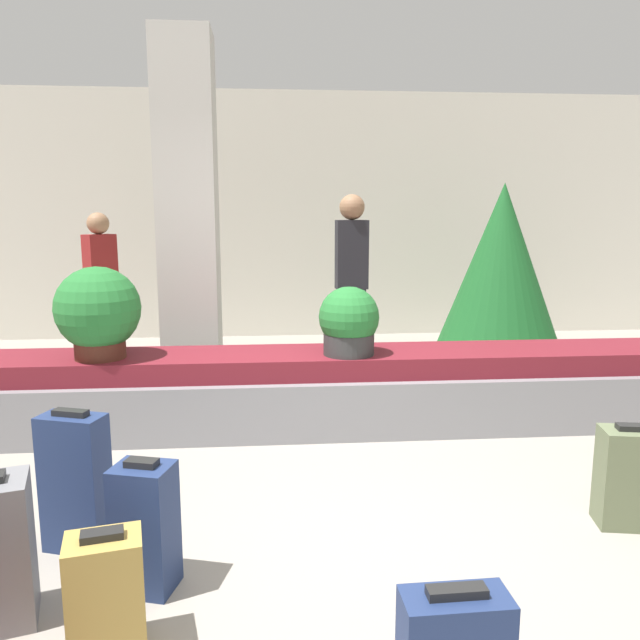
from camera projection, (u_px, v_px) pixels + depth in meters
The scene contains 13 objects.
ground_plane at pixel (347, 534), 3.28m from camera, with size 18.00×18.00×0.00m, color gray.
back_wall at pixel (297, 216), 8.25m from camera, with size 18.00×0.06×3.20m.
carousel at pixel (320, 391), 4.88m from camera, with size 7.87×0.78×0.60m.
pillar at pixel (188, 219), 5.57m from camera, with size 0.51×0.51×3.20m.
suitcase_0 at pixel (106, 595), 2.37m from camera, with size 0.32×0.26×0.50m.
suitcase_1 at pixel (145, 527), 2.76m from camera, with size 0.30×0.27×0.61m.
suitcase_6 at pixel (75, 482), 3.09m from camera, with size 0.35×0.26×0.73m.
suitcase_7 at pixel (630, 477), 3.33m from camera, with size 0.35×0.26×0.57m.
potted_plant_0 at pixel (349, 322), 4.70m from camera, with size 0.46×0.46×0.52m.
potted_plant_1 at pixel (98, 312), 4.56m from camera, with size 0.62×0.62×0.68m.
traveler_0 at pixel (101, 275), 6.73m from camera, with size 0.35×0.36×1.66m.
traveler_1 at pixel (352, 265), 6.38m from camera, with size 0.33×0.26×1.84m.
decorated_tree at pixel (501, 267), 6.78m from camera, with size 1.34×1.34×1.97m.
Camera 1 is at (-0.39, -3.01, 1.68)m, focal length 35.00 mm.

